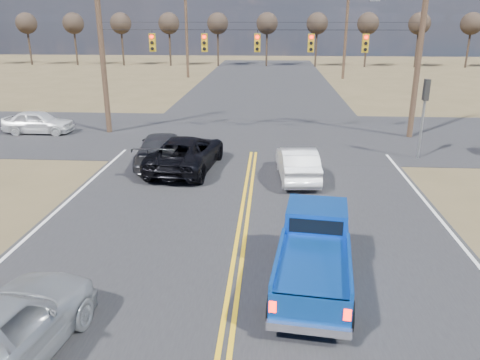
# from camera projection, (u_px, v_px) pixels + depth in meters

# --- Properties ---
(ground) EXTENTS (160.00, 160.00, 0.00)m
(ground) POSITION_uv_depth(u_px,v_px,m) (230.00, 313.00, 11.09)
(ground) COLOR brown
(ground) RESTS_ON ground
(road_main) EXTENTS (14.00, 120.00, 0.02)m
(road_main) POSITION_uv_depth(u_px,v_px,m) (250.00, 178.00, 20.52)
(road_main) COLOR #28282B
(road_main) RESTS_ON ground
(road_cross) EXTENTS (120.00, 12.00, 0.02)m
(road_cross) POSITION_uv_depth(u_px,v_px,m) (256.00, 135.00, 28.06)
(road_cross) COLOR #28282B
(road_cross) RESTS_ON ground
(signal_gantry) EXTENTS (19.60, 4.83, 10.00)m
(signal_gantry) POSITION_uv_depth(u_px,v_px,m) (266.00, 47.00, 26.16)
(signal_gantry) COLOR #473323
(signal_gantry) RESTS_ON ground
(utility_poles) EXTENTS (19.60, 58.32, 10.00)m
(utility_poles) POSITION_uv_depth(u_px,v_px,m) (257.00, 45.00, 25.40)
(utility_poles) COLOR #473323
(utility_poles) RESTS_ON ground
(treeline) EXTENTS (87.00, 117.80, 7.40)m
(treeline) POSITION_uv_depth(u_px,v_px,m) (261.00, 31.00, 34.63)
(treeline) COLOR #33261C
(treeline) RESTS_ON ground
(pickup_truck) EXTENTS (2.37, 5.00, 1.81)m
(pickup_truck) POSITION_uv_depth(u_px,v_px,m) (314.00, 255.00, 12.01)
(pickup_truck) COLOR black
(pickup_truck) RESTS_ON ground
(black_suv) EXTENTS (3.18, 5.85, 1.56)m
(black_suv) POSITION_uv_depth(u_px,v_px,m) (186.00, 153.00, 21.44)
(black_suv) COLOR black
(black_suv) RESTS_ON ground
(white_car_queue) EXTENTS (1.82, 4.41, 1.42)m
(white_car_queue) POSITION_uv_depth(u_px,v_px,m) (297.00, 163.00, 20.15)
(white_car_queue) COLOR white
(white_car_queue) RESTS_ON ground
(dgrey_car_queue) EXTENTS (2.47, 5.36, 1.52)m
(dgrey_car_queue) POSITION_uv_depth(u_px,v_px,m) (163.00, 149.00, 22.15)
(dgrey_car_queue) COLOR #313135
(dgrey_car_queue) RESTS_ON ground
(cross_car_west) EXTENTS (1.71, 4.12, 1.40)m
(cross_car_west) POSITION_uv_depth(u_px,v_px,m) (38.00, 122.00, 28.15)
(cross_car_west) COLOR white
(cross_car_west) RESTS_ON ground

